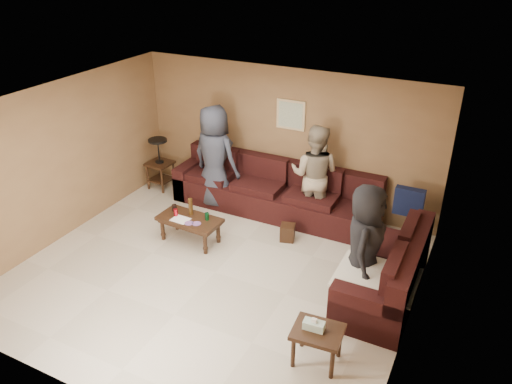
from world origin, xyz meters
TOP-DOWN VIEW (x-y plane):
  - room at (0.00, 0.00)m, footprint 5.60×5.50m
  - sectional_sofa at (0.81, 1.52)m, footprint 4.65×2.90m
  - coffee_table at (-0.80, 0.58)m, footprint 1.04×0.55m
  - end_table_left at (-2.38, 1.95)m, footprint 0.47×0.47m
  - side_table_right at (1.92, -0.95)m, footprint 0.60×0.50m
  - waste_bin at (0.60, 1.30)m, footprint 0.28×0.28m
  - wall_art at (0.10, 2.48)m, footprint 0.52×0.04m
  - person_left at (-1.06, 1.85)m, footprint 0.99×0.72m
  - person_middle at (0.73, 2.07)m, footprint 0.88×0.71m
  - person_right at (2.05, 0.41)m, footprint 0.64×0.89m

SIDE VIEW (x-z plane):
  - waste_bin at x=0.60m, z-range 0.00..0.27m
  - sectional_sofa at x=0.81m, z-range -0.16..0.81m
  - coffee_table at x=-0.80m, z-range 0.01..0.71m
  - side_table_right at x=1.92m, z-range 0.10..0.71m
  - end_table_left at x=-2.38m, z-range 0.02..1.03m
  - person_right at x=2.05m, z-range 0.00..1.69m
  - person_middle at x=0.73m, z-range 0.00..1.74m
  - person_left at x=-1.06m, z-range 0.00..1.87m
  - room at x=0.00m, z-range 0.41..2.91m
  - wall_art at x=0.10m, z-range 1.44..1.96m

